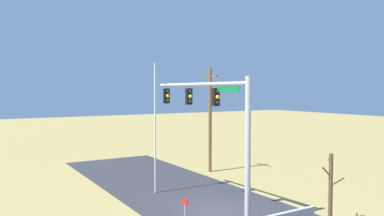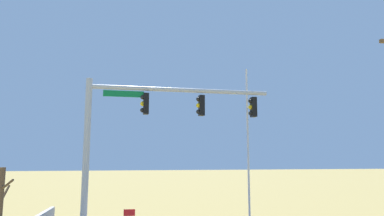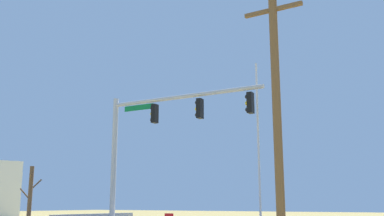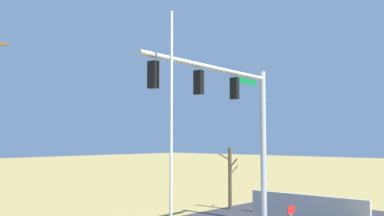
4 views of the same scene
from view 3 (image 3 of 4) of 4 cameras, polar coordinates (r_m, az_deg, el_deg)
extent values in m
cylinder|color=#B2B5BA|center=(24.04, -9.85, -7.30)|extent=(0.28, 0.28, 7.24)
cylinder|color=#B2B5BA|center=(22.20, -1.10, 1.46)|extent=(8.35, 0.65, 0.20)
cube|color=#0F7238|center=(23.56, -6.74, 0.05)|extent=(1.80, 0.13, 0.28)
cube|color=black|center=(22.92, -4.72, -0.72)|extent=(0.26, 0.37, 0.96)
sphere|color=black|center=(23.06, -5.02, -0.03)|extent=(0.22, 0.22, 0.22)
sphere|color=yellow|center=(23.00, -5.04, -0.76)|extent=(0.22, 0.22, 0.22)
sphere|color=black|center=(22.94, -5.05, -1.49)|extent=(0.22, 0.22, 0.22)
cube|color=black|center=(21.61, 1.00, -0.07)|extent=(0.26, 0.37, 0.96)
sphere|color=black|center=(21.74, 0.65, 0.66)|extent=(0.22, 0.22, 0.22)
sphere|color=yellow|center=(21.68, 0.65, -0.11)|extent=(0.22, 0.22, 0.22)
sphere|color=black|center=(21.62, 0.65, -0.89)|extent=(0.22, 0.22, 0.22)
cube|color=black|center=(20.55, 7.39, 0.65)|extent=(0.26, 0.37, 0.96)
sphere|color=black|center=(20.67, 6.98, 1.42)|extent=(0.22, 0.22, 0.22)
sphere|color=yellow|center=(20.61, 7.00, 0.61)|extent=(0.22, 0.22, 0.22)
sphere|color=black|center=(20.54, 7.02, -0.21)|extent=(0.22, 0.22, 0.22)
cylinder|color=silver|center=(20.99, 8.41, -5.25)|extent=(0.10, 0.10, 8.29)
cylinder|color=brown|center=(13.66, 10.71, -1.60)|extent=(0.26, 0.26, 8.28)
cube|color=brown|center=(14.70, 10.16, 12.10)|extent=(1.90, 0.12, 0.12)
cylinder|color=brown|center=(23.02, -19.83, -11.25)|extent=(0.20, 0.20, 3.48)
cylinder|color=brown|center=(23.32, -20.32, -10.15)|extent=(0.78, 0.07, 0.57)
cylinder|color=brown|center=(22.75, -19.63, -8.21)|extent=(0.54, 0.47, 0.39)
cylinder|color=brown|center=(23.20, -19.09, -9.13)|extent=(0.12, 0.61, 0.55)
cube|color=red|center=(24.76, -2.93, -13.51)|extent=(0.56, 0.02, 0.32)
camera|label=1|loc=(42.56, -13.47, -5.19)|focal=35.72mm
camera|label=2|loc=(14.19, -46.19, 0.28)|focal=31.66mm
camera|label=4|loc=(29.37, 36.04, -5.40)|focal=40.66mm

